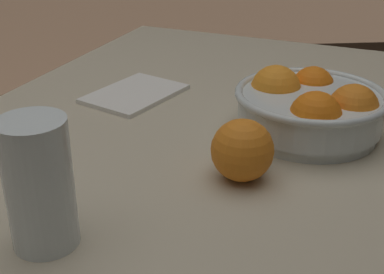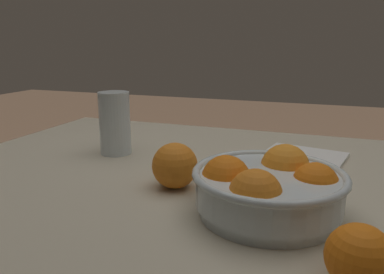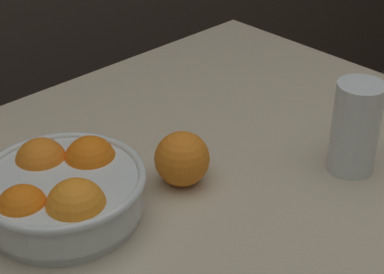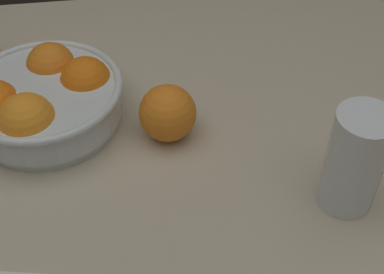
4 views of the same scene
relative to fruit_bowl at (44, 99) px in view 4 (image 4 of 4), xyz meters
name	(u,v)px [view 4 (image 4 of 4)]	position (x,y,z in m)	size (l,w,h in m)	color
dining_table	(130,199)	(0.11, -0.10, -0.13)	(1.23, 0.90, 0.76)	#B7AD93
fruit_bowl	(44,99)	(0.00, 0.00, 0.00)	(0.23, 0.23, 0.10)	silver
juice_glass	(353,166)	(0.39, -0.21, 0.02)	(0.07, 0.07, 0.15)	#F4A314
orange_loose_front	(167,113)	(0.17, -0.05, 0.00)	(0.08, 0.08, 0.08)	orange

